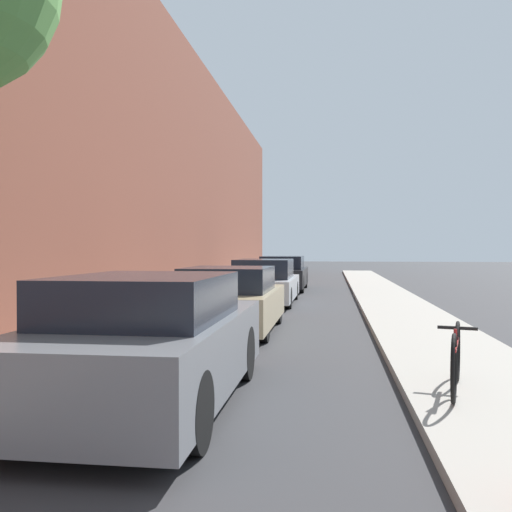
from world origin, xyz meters
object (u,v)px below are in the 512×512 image
parked_car_grey (150,343)px  parked_car_champagne (230,300)px  bicycle (456,358)px  parked_car_black (283,274)px  parked_car_silver (265,283)px

parked_car_grey → parked_car_champagne: parked_car_grey is taller
parked_car_grey → bicycle: 3.29m
parked_car_champagne → parked_car_black: 11.38m
parked_car_grey → bicycle: parked_car_grey is taller
parked_car_silver → parked_car_black: (0.07, 5.60, 0.03)m
parked_car_silver → bicycle: bearing=-72.4°
parked_car_champagne → parked_car_black: parked_car_black is taller
parked_car_black → bicycle: bearing=-78.5°
parked_car_grey → parked_car_black: bearing=90.1°
parked_car_black → parked_car_silver: bearing=-90.7°
parked_car_champagne → parked_car_silver: (0.02, 5.79, 0.01)m
parked_car_champagne → bicycle: (3.36, -4.78, -0.14)m
parked_car_champagne → parked_car_black: bearing=89.6°
parked_car_grey → parked_car_silver: 11.17m
parked_car_black → bicycle: parked_car_black is taller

